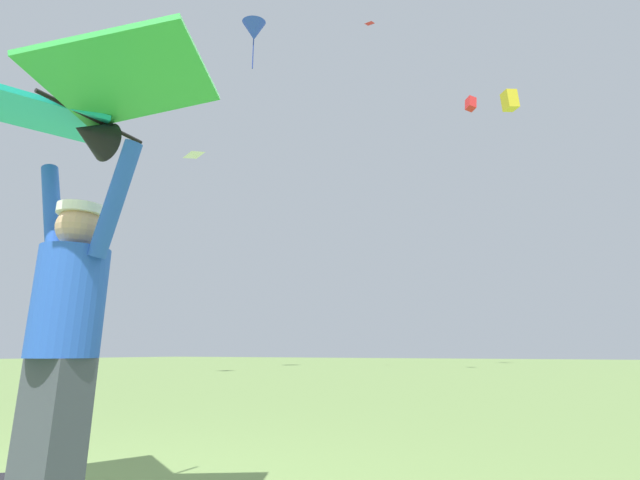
{
  "coord_description": "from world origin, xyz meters",
  "views": [
    {
      "loc": [
        2.39,
        -1.38,
        0.85
      ],
      "look_at": [
        0.17,
        2.76,
        2.03
      ],
      "focal_mm": 25.03,
      "sensor_mm": 36.0,
      "label": 1
    }
  ],
  "objects_px": {
    "distant_kite_yellow_overhead_distant": "(510,100)",
    "distant_kite_blue_mid_left": "(254,31)",
    "kite_flyer_person": "(65,334)",
    "held_stunt_kite": "(83,108)",
    "distant_kite_white_high_right": "(194,154)",
    "distant_kite_red_far_center": "(370,23)",
    "distant_kite_red_low_left": "(471,104)"
  },
  "relations": [
    {
      "from": "distant_kite_red_low_left",
      "to": "distant_kite_red_far_center",
      "type": "distance_m",
      "value": 7.66
    },
    {
      "from": "distant_kite_red_low_left",
      "to": "distant_kite_white_high_right",
      "type": "bearing_deg",
      "value": -139.32
    },
    {
      "from": "kite_flyer_person",
      "to": "distant_kite_red_far_center",
      "type": "relative_size",
      "value": 3.07
    },
    {
      "from": "kite_flyer_person",
      "to": "distant_kite_red_low_left",
      "type": "height_order",
      "value": "distant_kite_red_low_left"
    },
    {
      "from": "distant_kite_red_far_center",
      "to": "distant_kite_blue_mid_left",
      "type": "xyz_separation_m",
      "value": [
        -5.69,
        -2.99,
        -0.48
      ]
    },
    {
      "from": "kite_flyer_person",
      "to": "held_stunt_kite",
      "type": "distance_m",
      "value": 1.23
    },
    {
      "from": "kite_flyer_person",
      "to": "distant_kite_red_low_left",
      "type": "relative_size",
      "value": 2.58
    },
    {
      "from": "distant_kite_white_high_right",
      "to": "distant_kite_red_low_left",
      "type": "height_order",
      "value": "distant_kite_red_low_left"
    },
    {
      "from": "distant_kite_yellow_overhead_distant",
      "to": "distant_kite_blue_mid_left",
      "type": "height_order",
      "value": "distant_kite_blue_mid_left"
    },
    {
      "from": "kite_flyer_person",
      "to": "distant_kite_yellow_overhead_distant",
      "type": "height_order",
      "value": "distant_kite_yellow_overhead_distant"
    },
    {
      "from": "kite_flyer_person",
      "to": "distant_kite_yellow_overhead_distant",
      "type": "xyz_separation_m",
      "value": [
        0.76,
        29.27,
        16.91
      ]
    },
    {
      "from": "distant_kite_yellow_overhead_distant",
      "to": "distant_kite_blue_mid_left",
      "type": "relative_size",
      "value": 0.47
    },
    {
      "from": "kite_flyer_person",
      "to": "held_stunt_kite",
      "type": "xyz_separation_m",
      "value": [
        0.0,
        -0.07,
        1.23
      ]
    },
    {
      "from": "distant_kite_red_low_left",
      "to": "distant_kite_yellow_overhead_distant",
      "type": "height_order",
      "value": "distant_kite_yellow_overhead_distant"
    },
    {
      "from": "distant_kite_blue_mid_left",
      "to": "distant_kite_yellow_overhead_distant",
      "type": "bearing_deg",
      "value": 49.54
    },
    {
      "from": "held_stunt_kite",
      "to": "distant_kite_red_low_left",
      "type": "bearing_deg",
      "value": 91.55
    },
    {
      "from": "distant_kite_red_far_center",
      "to": "distant_kite_blue_mid_left",
      "type": "relative_size",
      "value": 0.21
    },
    {
      "from": "kite_flyer_person",
      "to": "held_stunt_kite",
      "type": "bearing_deg",
      "value": -89.62
    },
    {
      "from": "distant_kite_red_low_left",
      "to": "distant_kite_red_far_center",
      "type": "xyz_separation_m",
      "value": [
        -4.79,
        -0.93,
        5.9
      ]
    },
    {
      "from": "distant_kite_yellow_overhead_distant",
      "to": "distant_kite_red_far_center",
      "type": "height_order",
      "value": "distant_kite_red_far_center"
    },
    {
      "from": "held_stunt_kite",
      "to": "distant_kite_yellow_overhead_distant",
      "type": "xyz_separation_m",
      "value": [
        0.76,
        29.34,
        15.68
      ]
    },
    {
      "from": "distant_kite_red_far_center",
      "to": "distant_kite_yellow_overhead_distant",
      "type": "bearing_deg",
      "value": 60.64
    },
    {
      "from": "distant_kite_white_high_right",
      "to": "distant_kite_yellow_overhead_distant",
      "type": "bearing_deg",
      "value": 58.8
    },
    {
      "from": "distant_kite_yellow_overhead_distant",
      "to": "distant_kite_red_low_left",
      "type": "bearing_deg",
      "value": -97.43
    },
    {
      "from": "held_stunt_kite",
      "to": "distant_kite_yellow_overhead_distant",
      "type": "distance_m",
      "value": 33.27
    },
    {
      "from": "distant_kite_yellow_overhead_distant",
      "to": "distant_kite_red_far_center",
      "type": "relative_size",
      "value": 2.27
    },
    {
      "from": "distant_kite_white_high_right",
      "to": "distant_kite_red_far_center",
      "type": "relative_size",
      "value": 1.5
    },
    {
      "from": "distant_kite_yellow_overhead_distant",
      "to": "distant_kite_blue_mid_left",
      "type": "xyz_separation_m",
      "value": [
        -11.77,
        -13.8,
        0.28
      ]
    },
    {
      "from": "kite_flyer_person",
      "to": "held_stunt_kite",
      "type": "height_order",
      "value": "held_stunt_kite"
    },
    {
      "from": "distant_kite_red_low_left",
      "to": "distant_kite_yellow_overhead_distant",
      "type": "relative_size",
      "value": 0.52
    },
    {
      "from": "distant_kite_yellow_overhead_distant",
      "to": "distant_kite_red_far_center",
      "type": "bearing_deg",
      "value": -119.36
    },
    {
      "from": "kite_flyer_person",
      "to": "held_stunt_kite",
      "type": "relative_size",
      "value": 1.09
    }
  ]
}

